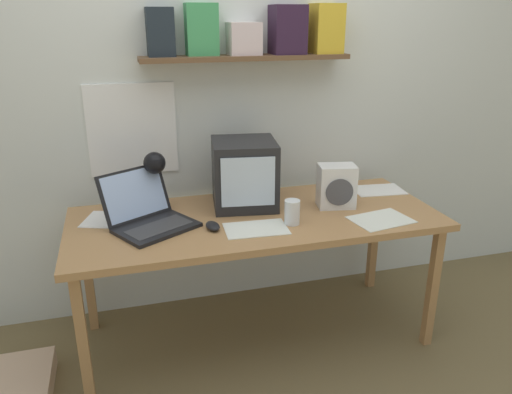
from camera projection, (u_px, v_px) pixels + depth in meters
ground_plane at (256, 335)px, 2.76m from camera, size 12.00×12.00×0.00m
back_wall at (232, 83)px, 2.76m from camera, size 5.60×0.24×2.60m
corner_desk at (256, 225)px, 2.53m from camera, size 1.85×0.75×0.71m
crt_monitor at (244, 173)px, 2.60m from camera, size 0.37×0.37×0.35m
laptop at (147, 213)px, 2.38m from camera, size 0.48×0.47×0.25m
desk_lamp at (155, 169)px, 2.48m from camera, size 0.13×0.17×0.32m
juice_glass at (292, 213)px, 2.40m from camera, size 0.07×0.07×0.12m
space_heater at (336, 186)px, 2.59m from camera, size 0.21×0.16×0.23m
computer_mouse at (213, 226)px, 2.35m from camera, size 0.07×0.11×0.03m
open_notebook at (378, 190)px, 2.87m from camera, size 0.30×0.22×0.00m
loose_paper_near_laptop at (256, 229)px, 2.35m from camera, size 0.31×0.21×0.00m
printed_handout at (381, 220)px, 2.46m from camera, size 0.32×0.25×0.00m
loose_paper_near_monitor at (105, 219)px, 2.46m from camera, size 0.26×0.26×0.00m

